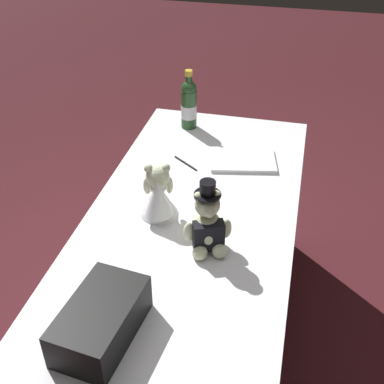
{
  "coord_description": "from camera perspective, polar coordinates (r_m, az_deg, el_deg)",
  "views": [
    {
      "loc": [
        1.49,
        0.35,
        1.97
      ],
      "look_at": [
        0.0,
        0.0,
        0.89
      ],
      "focal_mm": 46.81,
      "sensor_mm": 36.0,
      "label": 1
    }
  ],
  "objects": [
    {
      "name": "teddy_bear_groom",
      "position": [
        1.71,
        1.77,
        -3.82
      ],
      "size": [
        0.16,
        0.16,
        0.27
      ],
      "color": "beige",
      "rests_on": "reception_table"
    },
    {
      "name": "guestbook",
      "position": [
        2.25,
        5.83,
        3.66
      ],
      "size": [
        0.26,
        0.32,
        0.02
      ],
      "primitive_type": "cube",
      "rotation": [
        0.0,
        0.0,
        0.2
      ],
      "color": "white",
      "rests_on": "reception_table"
    },
    {
      "name": "reception_table",
      "position": [
        2.19,
        0.0,
        -10.61
      ],
      "size": [
        1.71,
        0.79,
        0.79
      ],
      "primitive_type": "cube",
      "color": "white",
      "rests_on": "ground_plane"
    },
    {
      "name": "signing_pen",
      "position": [
        2.22,
        -0.65,
        3.26
      ],
      "size": [
        0.1,
        0.13,
        0.01
      ],
      "color": "black",
      "rests_on": "reception_table"
    },
    {
      "name": "teddy_bear_bride",
      "position": [
        1.86,
        -3.86,
        -0.31
      ],
      "size": [
        0.2,
        0.16,
        0.22
      ],
      "color": "white",
      "rests_on": "reception_table"
    },
    {
      "name": "ground_plane",
      "position": [
        2.49,
        0.0,
        -16.94
      ],
      "size": [
        12.0,
        12.0,
        0.0
      ],
      "primitive_type": "plane",
      "color": "#47191E"
    },
    {
      "name": "gift_case_black",
      "position": [
        1.49,
        -10.33,
        -14.2
      ],
      "size": [
        0.33,
        0.21,
        0.12
      ],
      "color": "black",
      "rests_on": "reception_table"
    },
    {
      "name": "champagne_bottle",
      "position": [
        2.48,
        -0.36,
        10.03
      ],
      "size": [
        0.08,
        0.08,
        0.3
      ],
      "color": "#254B24",
      "rests_on": "reception_table"
    }
  ]
}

